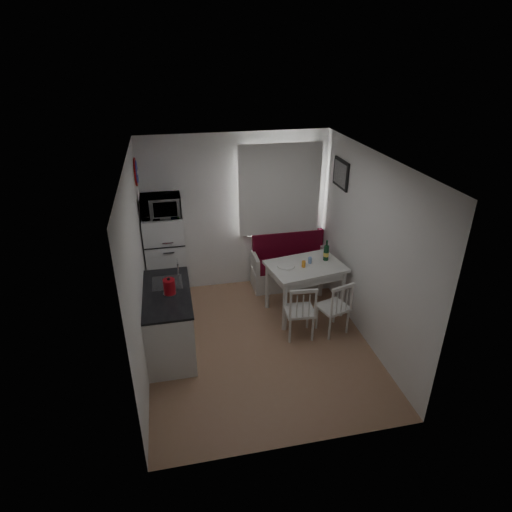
{
  "coord_description": "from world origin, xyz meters",
  "views": [
    {
      "loc": [
        -1.04,
        -4.72,
        3.79
      ],
      "look_at": [
        0.06,
        0.5,
        1.12
      ],
      "focal_mm": 30.0,
      "sensor_mm": 36.0,
      "label": 1
    }
  ],
  "objects": [
    {
      "name": "kettle",
      "position": [
        -1.15,
        0.08,
        1.02
      ],
      "size": [
        0.18,
        0.18,
        0.24
      ],
      "primitive_type": "cylinder",
      "color": "#A60D16",
      "rests_on": "kitchen_counter"
    },
    {
      "name": "plate",
      "position": [
        0.55,
        0.66,
        0.83
      ],
      "size": [
        0.26,
        0.26,
        0.02
      ],
      "primitive_type": "cylinder",
      "color": "white",
      "rests_on": "dining_table"
    },
    {
      "name": "curtain",
      "position": [
        0.7,
        1.65,
        1.68
      ],
      "size": [
        1.35,
        0.02,
        1.5
      ],
      "primitive_type": "cube",
      "color": "white",
      "rests_on": "wall_back"
    },
    {
      "name": "wine_bottle",
      "position": [
        1.2,
        0.74,
        0.99
      ],
      "size": [
        0.08,
        0.08,
        0.33
      ],
      "primitive_type": null,
      "color": "#123A1F",
      "rests_on": "dining_table"
    },
    {
      "name": "wall_left",
      "position": [
        -1.5,
        0.0,
        1.3
      ],
      "size": [
        0.02,
        3.5,
        2.6
      ],
      "primitive_type": "cube",
      "color": "white",
      "rests_on": "floor"
    },
    {
      "name": "wall_right",
      "position": [
        1.5,
        0.0,
        1.3
      ],
      "size": [
        0.02,
        3.5,
        2.6
      ],
      "primitive_type": "cube",
      "color": "white",
      "rests_on": "floor"
    },
    {
      "name": "chair_left",
      "position": [
        0.6,
        -0.01,
        0.53
      ],
      "size": [
        0.43,
        0.41,
        0.46
      ],
      "rotation": [
        0.0,
        0.0,
        -0.08
      ],
      "color": "white",
      "rests_on": "floor"
    },
    {
      "name": "drinking_glass_orange",
      "position": [
        0.8,
        0.59,
        0.87
      ],
      "size": [
        0.06,
        0.06,
        0.1
      ],
      "primitive_type": "cylinder",
      "color": "#FF9F2A",
      "rests_on": "dining_table"
    },
    {
      "name": "kitchen_counter",
      "position": [
        -1.2,
        0.16,
        0.46
      ],
      "size": [
        0.62,
        1.32,
        1.16
      ],
      "color": "white",
      "rests_on": "floor"
    },
    {
      "name": "window",
      "position": [
        0.7,
        1.72,
        1.62
      ],
      "size": [
        1.22,
        0.06,
        1.47
      ],
      "primitive_type": "cube",
      "color": "white",
      "rests_on": "wall_back"
    },
    {
      "name": "bench",
      "position": [
        0.87,
        1.51,
        0.31
      ],
      "size": [
        1.3,
        0.5,
        0.93
      ],
      "color": "white",
      "rests_on": "floor"
    },
    {
      "name": "ceiling",
      "position": [
        0.0,
        0.0,
        2.6
      ],
      "size": [
        3.0,
        3.5,
        0.02
      ],
      "primitive_type": "cube",
      "color": "white",
      "rests_on": "wall_back"
    },
    {
      "name": "wall_sign",
      "position": [
        -1.47,
        1.45,
        2.15
      ],
      "size": [
        0.03,
        0.4,
        0.4
      ],
      "primitive_type": "cylinder",
      "rotation": [
        0.0,
        1.57,
        0.0
      ],
      "color": "#192797",
      "rests_on": "wall_left"
    },
    {
      "name": "microwave",
      "position": [
        -1.18,
        1.35,
        1.65
      ],
      "size": [
        0.58,
        0.39,
        0.32
      ],
      "primitive_type": "imported",
      "color": "white",
      "rests_on": "fridge"
    },
    {
      "name": "drinking_glass_blue",
      "position": [
        0.93,
        0.69,
        0.87
      ],
      "size": [
        0.06,
        0.06,
        0.09
      ],
      "primitive_type": "cylinder",
      "color": "#84A7E1",
      "rests_on": "dining_table"
    },
    {
      "name": "picture_frame",
      "position": [
        1.48,
        1.1,
        2.05
      ],
      "size": [
        0.04,
        0.52,
        0.42
      ],
      "primitive_type": "cube",
      "color": "black",
      "rests_on": "wall_right"
    },
    {
      "name": "fridge",
      "position": [
        -1.18,
        1.4,
        0.75
      ],
      "size": [
        0.6,
        0.6,
        1.49
      ],
      "primitive_type": "cube",
      "color": "white",
      "rests_on": "floor"
    },
    {
      "name": "dining_table",
      "position": [
        0.85,
        0.64,
        0.73
      ],
      "size": [
        1.21,
        0.94,
        0.82
      ],
      "rotation": [
        0.0,
        0.0,
        0.17
      ],
      "color": "white",
      "rests_on": "floor"
    },
    {
      "name": "wall_back",
      "position": [
        0.0,
        1.75,
        1.3
      ],
      "size": [
        3.0,
        0.02,
        2.6
      ],
      "primitive_type": "cube",
      "color": "white",
      "rests_on": "floor"
    },
    {
      "name": "wall_front",
      "position": [
        0.0,
        -1.75,
        1.3
      ],
      "size": [
        3.0,
        0.02,
        2.6
      ],
      "primitive_type": "cube",
      "color": "white",
      "rests_on": "floor"
    },
    {
      "name": "floor",
      "position": [
        0.0,
        0.0,
        0.0
      ],
      "size": [
        3.0,
        3.5,
        0.02
      ],
      "primitive_type": "cube",
      "color": "#A67958",
      "rests_on": "ground"
    },
    {
      "name": "chair_right",
      "position": [
        1.1,
        -0.01,
        0.52
      ],
      "size": [
        0.49,
        0.48,
        0.45
      ],
      "rotation": [
        0.0,
        0.0,
        0.3
      ],
      "color": "white",
      "rests_on": "floor"
    }
  ]
}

